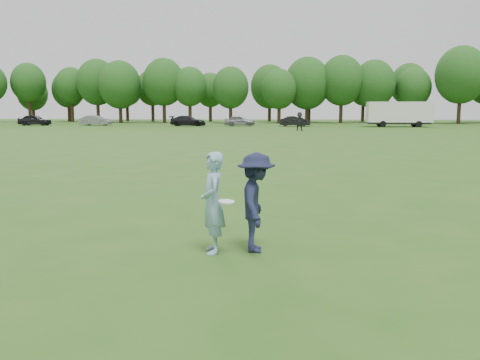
% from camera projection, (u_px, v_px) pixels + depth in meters
% --- Properties ---
extents(ground, '(200.00, 200.00, 0.00)m').
position_uv_depth(ground, '(299.00, 258.00, 8.35)').
color(ground, '#285217').
rests_on(ground, ground).
extents(thrower, '(0.56, 0.71, 1.72)m').
position_uv_depth(thrower, '(213.00, 203.00, 8.54)').
color(thrower, '#80AAC6').
rests_on(thrower, ground).
extents(defender, '(0.68, 1.13, 1.70)m').
position_uv_depth(defender, '(256.00, 202.00, 8.63)').
color(defender, '#1A1E3A').
rests_on(defender, ground).
extents(player_far_d, '(1.87, 0.60, 2.01)m').
position_uv_depth(player_far_d, '(300.00, 121.00, 54.51)').
color(player_far_d, '#282828').
rests_on(player_far_d, ground).
extents(car_a, '(4.50, 2.11, 1.49)m').
position_uv_depth(car_a, '(35.00, 120.00, 70.16)').
color(car_a, black).
rests_on(car_a, ground).
extents(car_b, '(4.38, 1.88, 1.40)m').
position_uv_depth(car_b, '(96.00, 120.00, 70.11)').
color(car_b, slate).
rests_on(car_b, ground).
extents(car_d, '(4.82, 2.13, 1.38)m').
position_uv_depth(car_d, '(188.00, 121.00, 68.05)').
color(car_d, black).
rests_on(car_d, ground).
extents(car_e, '(4.11, 1.70, 1.40)m').
position_uv_depth(car_e, '(240.00, 121.00, 67.75)').
color(car_e, gray).
rests_on(car_e, ground).
extents(car_f, '(4.10, 1.50, 1.34)m').
position_uv_depth(car_f, '(295.00, 121.00, 66.75)').
color(car_f, black).
rests_on(car_f, ground).
extents(disc_in_play, '(0.30, 0.30, 0.06)m').
position_uv_depth(disc_in_play, '(227.00, 202.00, 8.32)').
color(disc_in_play, white).
rests_on(disc_in_play, ground).
extents(cargo_trailer, '(9.00, 2.75, 3.20)m').
position_uv_depth(cargo_trailer, '(399.00, 113.00, 64.72)').
color(cargo_trailer, white).
rests_on(cargo_trailer, ground).
extents(treeline, '(130.35, 18.39, 11.74)m').
position_uv_depth(treeline, '(307.00, 84.00, 83.00)').
color(treeline, '#332114').
rests_on(treeline, ground).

